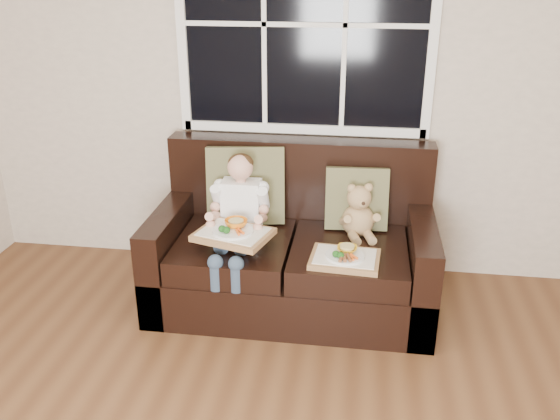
% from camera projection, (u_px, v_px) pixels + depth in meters
% --- Properties ---
extents(room_walls, '(4.52, 5.02, 2.71)m').
position_uv_depth(room_walls, '(201.00, 155.00, 1.39)').
color(room_walls, '#B8A998').
rests_on(room_walls, ground).
extents(window_back, '(1.62, 0.04, 1.37)m').
position_uv_depth(window_back, '(305.00, 24.00, 3.63)').
color(window_back, black).
rests_on(window_back, room_walls).
extents(loveseat, '(1.70, 0.92, 0.96)m').
position_uv_depth(loveseat, '(293.00, 253.00, 3.73)').
color(loveseat, black).
rests_on(loveseat, ground).
extents(pillow_left, '(0.52, 0.30, 0.50)m').
position_uv_depth(pillow_left, '(246.00, 185.00, 3.76)').
color(pillow_left, olive).
rests_on(pillow_left, loveseat).
extents(pillow_right, '(0.40, 0.20, 0.40)m').
position_uv_depth(pillow_right, '(357.00, 198.00, 3.69)').
color(pillow_right, olive).
rests_on(pillow_right, loveseat).
extents(child, '(0.34, 0.58, 0.78)m').
position_uv_depth(child, '(238.00, 212.00, 3.55)').
color(child, white).
rests_on(child, loveseat).
extents(teddy_bear, '(0.24, 0.28, 0.35)m').
position_uv_depth(teddy_bear, '(358.00, 214.00, 3.60)').
color(teddy_bear, tan).
rests_on(teddy_bear, loveseat).
extents(tray_left, '(0.48, 0.41, 0.10)m').
position_uv_depth(tray_left, '(234.00, 232.00, 3.39)').
color(tray_left, '#A4754A').
rests_on(tray_left, child).
extents(tray_right, '(0.40, 0.32, 0.09)m').
position_uv_depth(tray_right, '(345.00, 258.00, 3.32)').
color(tray_right, '#A4754A').
rests_on(tray_right, loveseat).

